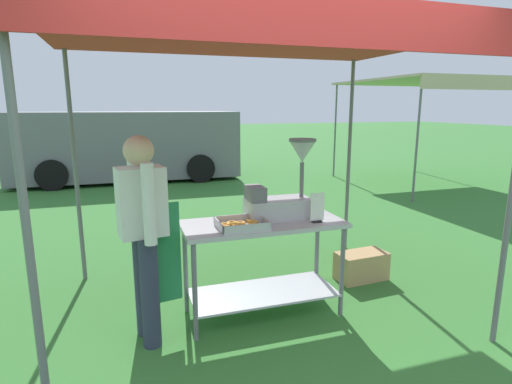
{
  "coord_description": "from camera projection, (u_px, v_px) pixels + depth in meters",
  "views": [
    {
      "loc": [
        -0.97,
        -1.93,
        1.81
      ],
      "look_at": [
        0.13,
        1.43,
        1.07
      ],
      "focal_mm": 28.57,
      "sensor_mm": 36.0,
      "label": 1
    }
  ],
  "objects": [
    {
      "name": "menu_sign",
      "position": [
        317.0,
        210.0,
        3.45
      ],
      "size": [
        0.13,
        0.05,
        0.25
      ],
      "color": "black",
      "rests_on": "donut_cart"
    },
    {
      "name": "donut_cart",
      "position": [
        263.0,
        249.0,
        3.52
      ],
      "size": [
        1.38,
        0.59,
        0.85
      ],
      "color": "#B7B7BC",
      "rests_on": "ground"
    },
    {
      "name": "stall_canopy",
      "position": [
        260.0,
        41.0,
        3.26
      ],
      "size": [
        3.35,
        2.47,
        2.4
      ],
      "color": "slate",
      "rests_on": "ground"
    },
    {
      "name": "vendor",
      "position": [
        144.0,
        230.0,
        3.06
      ],
      "size": [
        0.46,
        0.54,
        1.61
      ],
      "color": "#2D3347",
      "rests_on": "ground"
    },
    {
      "name": "donut_tray",
      "position": [
        242.0,
        225.0,
        3.29
      ],
      "size": [
        0.4,
        0.33,
        0.07
      ],
      "color": "#B7B7BC",
      "rests_on": "donut_cart"
    },
    {
      "name": "ground_plane",
      "position": [
        179.0,
        200.0,
        8.05
      ],
      "size": [
        70.0,
        70.0,
        0.0
      ],
      "primitive_type": "plane",
      "color": "#33702D"
    },
    {
      "name": "supply_crate",
      "position": [
        361.0,
        266.0,
        4.33
      ],
      "size": [
        0.55,
        0.32,
        0.3
      ],
      "color": "tan",
      "rests_on": "ground"
    },
    {
      "name": "neighbour_tent",
      "position": [
        424.0,
        83.0,
        9.24
      ],
      "size": [
        2.82,
        3.35,
        2.41
      ],
      "color": "slate",
      "rests_on": "ground"
    },
    {
      "name": "van_grey",
      "position": [
        129.0,
        145.0,
        10.21
      ],
      "size": [
        5.33,
        2.14,
        1.69
      ],
      "color": "slate",
      "rests_on": "ground"
    },
    {
      "name": "donut_fryer",
      "position": [
        282.0,
        193.0,
        3.55
      ],
      "size": [
        0.62,
        0.28,
        0.69
      ],
      "color": "#B7B7BC",
      "rests_on": "donut_cart"
    }
  ]
}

